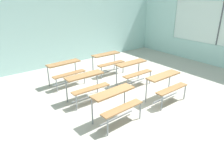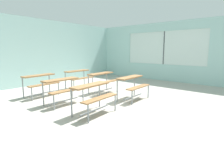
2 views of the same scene
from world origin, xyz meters
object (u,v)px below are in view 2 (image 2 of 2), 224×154
object	(u,v)px
desk_bench_r0c0	(94,92)
desk_bench_r2c1	(79,75)
desk_bench_r1c0	(63,85)
desk_bench_r2c0	(41,80)
desk_bench_r0c1	(133,82)
desk_bench_r1c1	(103,78)

from	to	relation	value
desk_bench_r0c0	desk_bench_r2c1	bearing A→B (deg)	54.56
desk_bench_r1c0	desk_bench_r2c0	xyz separation A→B (m)	(0.02, 1.35, 0.00)
desk_bench_r0c1	desk_bench_r2c1	bearing A→B (deg)	89.38
desk_bench_r0c0	desk_bench_r1c1	xyz separation A→B (m)	(1.77, 1.32, 0.00)
desk_bench_r0c1	desk_bench_r2c0	bearing A→B (deg)	121.81
desk_bench_r1c1	desk_bench_r2c1	size ratio (longest dim) A/B	1.00
desk_bench_r0c0	desk_bench_r2c0	size ratio (longest dim) A/B	1.00
desk_bench_r0c0	desk_bench_r1c0	distance (m)	1.29
desk_bench_r2c1	desk_bench_r0c1	bearing A→B (deg)	-89.86
desk_bench_r1c1	desk_bench_r2c1	distance (m)	1.33
desk_bench_r1c0	desk_bench_r2c1	world-z (taller)	same
desk_bench_r2c0	desk_bench_r2c1	size ratio (longest dim) A/B	1.02
desk_bench_r0c1	desk_bench_r2c0	xyz separation A→B (m)	(-1.69, 2.68, 0.00)
desk_bench_r0c0	desk_bench_r1c1	size ratio (longest dim) A/B	1.02
desk_bench_r1c1	desk_bench_r2c0	xyz separation A→B (m)	(-1.75, 1.32, 0.00)
desk_bench_r1c0	desk_bench_r0c0	bearing A→B (deg)	-89.37
desk_bench_r0c1	desk_bench_r1c1	world-z (taller)	same
desk_bench_r0c1	desk_bench_r1c0	xyz separation A→B (m)	(-1.71, 1.34, 0.00)
desk_bench_r1c0	desk_bench_r2c0	size ratio (longest dim) A/B	0.98
desk_bench_r0c0	desk_bench_r1c0	size ratio (longest dim) A/B	1.02
desk_bench_r1c0	desk_bench_r2c1	bearing A→B (deg)	38.89
desk_bench_r0c0	desk_bench_r0c1	xyz separation A→B (m)	(1.71, -0.04, 0.00)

